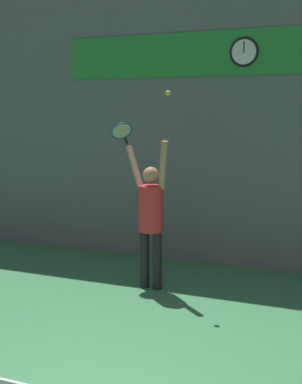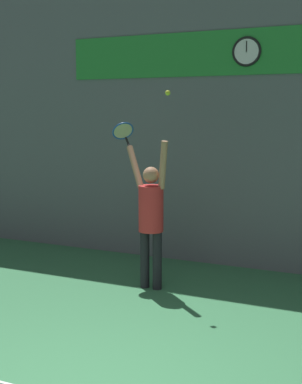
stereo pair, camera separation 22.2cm
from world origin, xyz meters
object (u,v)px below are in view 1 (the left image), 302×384
tennis_player (151,213)px  tennis_racket (122,132)px  tennis_ball (168,93)px  scoreboard_clock (244,52)px

tennis_player → tennis_racket: 1.34m
tennis_racket → tennis_ball: bearing=-28.8°
tennis_ball → tennis_player: bearing=162.0°
scoreboard_clock → tennis_player: bearing=-121.1°
scoreboard_clock → tennis_ball: (-0.62, -1.59, -0.66)m
tennis_player → scoreboard_clock: bearing=58.9°
tennis_racket → scoreboard_clock: bearing=35.2°
scoreboard_clock → tennis_racket: scoreboard_clock is taller
tennis_player → tennis_racket: tennis_racket is taller
tennis_player → tennis_ball: bearing=-18.0°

